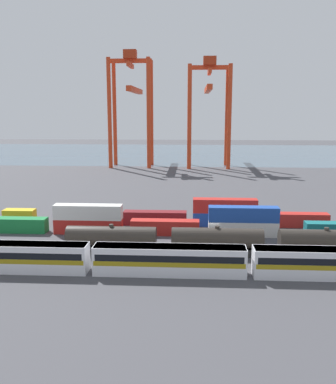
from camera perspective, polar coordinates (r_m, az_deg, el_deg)
The scene contains 19 objects.
ground_plane at distance 114.70m, azimuth 5.01°, elevation -0.09°, with size 420.00×420.00×0.00m, color #424247.
harbour_water at distance 222.01m, azimuth 4.24°, elevation 5.19°, with size 400.00×110.00×0.01m, color #475B6B.
passenger_train at distance 57.70m, azimuth 0.19°, elevation -8.90°, with size 62.73×3.14×3.90m.
freight_tank_row at distance 68.43m, azimuth 20.27°, elevation -6.38°, with size 78.37×3.07×4.53m.
shipping_container_0 at distance 82.24m, azimuth -19.87°, elevation -4.14°, with size 12.10×2.44×2.60m, color #197538.
shipping_container_1 at distance 77.91m, azimuth -10.54°, elevation -4.48°, with size 12.10×2.44×2.60m, color #AD211C.
shipping_container_2 at distance 77.27m, azimuth -10.61°, elevation -2.62°, with size 12.10×2.44×2.60m, color silver.
shipping_container_3 at distance 75.83m, azimuth -0.40°, elevation -4.72°, with size 12.10×2.44×2.60m, color #AD211C.
shipping_container_4 at distance 76.20m, azimuth 9.97°, elevation -4.81°, with size 12.10×2.44×2.60m, color silver.
shipping_container_5 at distance 75.55m, azimuth 10.03°, elevation -2.91°, with size 12.10×2.44×2.60m, color #1C4299.
shipping_container_6 at distance 78.98m, azimuth 19.92°, elevation -4.75°, with size 6.04×2.44×2.60m, color #146066.
shipping_container_7 at distance 88.72m, azimuth -19.18°, elevation -3.03°, with size 6.04×2.44×2.60m, color gold.
shipping_container_8 at distance 84.55m, azimuth -10.79°, elevation -3.28°, with size 12.10×2.44×2.60m, color #AD211C.
shipping_container_9 at distance 82.34m, azimuth -1.74°, elevation -3.47°, with size 12.10×2.44×2.60m, color maroon.
shipping_container_10 at distance 82.26m, azimuth 7.56°, elevation -3.58°, with size 12.10×2.44×2.60m, color #1C4299.
shipping_container_11 at distance 81.66m, azimuth 7.61°, elevation -1.81°, with size 12.10×2.44×2.60m, color #AD211C.
shipping_container_12 at distance 84.31m, azimuth 16.65°, elevation -3.59°, with size 12.10×2.44×2.60m, color #AD211C.
gantry_crane_west at distance 170.94m, azimuth -4.84°, elevation 12.37°, with size 16.32×36.71×44.04m.
gantry_crane_central at distance 170.16m, azimuth 5.45°, elevation 12.12°, with size 16.30×41.44×41.46m.
Camera 1 is at (-3.45, -72.59, 21.59)m, focal length 40.01 mm.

